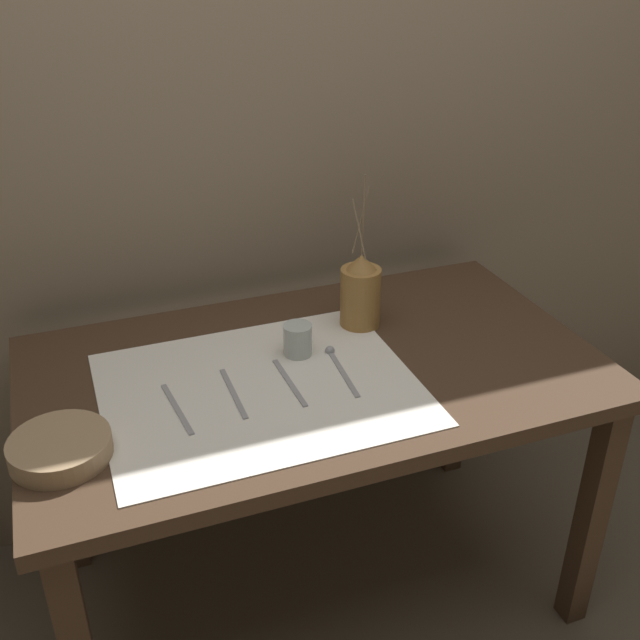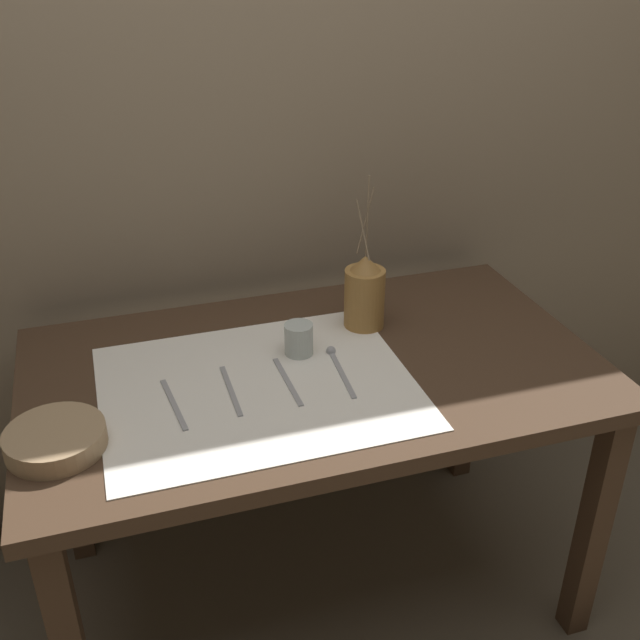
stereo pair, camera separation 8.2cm
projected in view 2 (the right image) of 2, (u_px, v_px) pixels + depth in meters
name	position (u px, v px, depth m)	size (l,w,h in m)	color
ground_plane	(315.00, 585.00, 2.16)	(12.00, 12.00, 0.00)	brown
stone_wall_back	(257.00, 128.00, 2.01)	(7.00, 0.06, 2.40)	gray
wooden_table	(314.00, 396.00, 1.84)	(1.37, 0.80, 0.75)	#422D1E
linen_cloth	(258.00, 387.00, 1.71)	(0.71, 0.57, 0.00)	white
pitcher_with_flowers	(365.00, 294.00, 1.93)	(0.10, 0.10, 0.42)	olive
wooden_bowl	(56.00, 439.00, 1.51)	(0.20, 0.20, 0.05)	#9E7F5B
glass_tumbler_near	(299.00, 339.00, 1.82)	(0.07, 0.07, 0.08)	#B7C1BC
fork_outer	(174.00, 404.00, 1.65)	(0.03, 0.21, 0.00)	#939399
knife_center	(231.00, 390.00, 1.69)	(0.01, 0.21, 0.00)	#939399
fork_inner	(288.00, 381.00, 1.73)	(0.02, 0.21, 0.00)	#939399
spoon_inner	(335.00, 360.00, 1.81)	(0.03, 0.22, 0.02)	#939399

